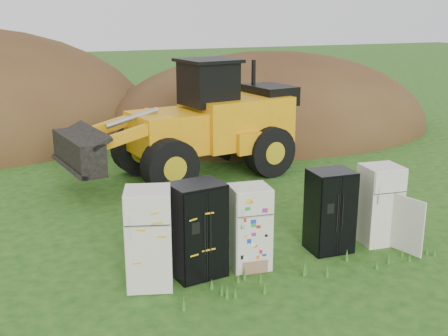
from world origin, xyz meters
The scene contains 8 objects.
ground centered at (0.00, 0.00, 0.00)m, with size 120.00×120.00×0.00m, color #1A4512.
fridge_leftmost centered at (-2.51, -0.04, 0.90)m, with size 0.79×0.76×1.79m, color silver, non-canonical shape.
fridge_black_side centered at (-1.59, 0.02, 0.89)m, with size 0.93×0.73×1.77m, color black, non-canonical shape.
fridge_sticker centered at (-0.56, -0.04, 0.80)m, with size 0.72×0.66×1.61m, color silver, non-canonical shape.
fridge_black_right centered at (1.27, 0.04, 0.84)m, with size 0.84×0.70×1.69m, color black, non-canonical shape.
fridge_open_door centered at (2.45, -0.01, 0.84)m, with size 0.76×0.70×1.68m, color silver, non-canonical shape.
wheel_loader centered at (0.19, 6.07, 1.70)m, with size 7.05×2.86×3.41m, color orange, non-canonical shape.
dirt_mound_right centered at (5.78, 11.49, 0.00)m, with size 13.98×10.26×6.33m, color #3E2314.
Camera 1 is at (-4.82, -8.96, 4.74)m, focal length 45.00 mm.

